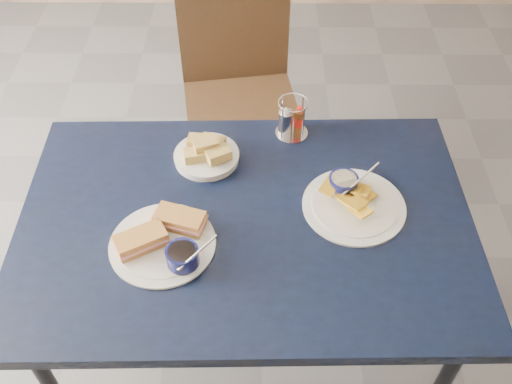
{
  "coord_description": "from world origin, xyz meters",
  "views": [
    {
      "loc": [
        -0.01,
        -1.18,
        2.02
      ],
      "look_at": [
        -0.02,
        -0.06,
        0.82
      ],
      "focal_mm": 40.0,
      "sensor_mm": 36.0,
      "label": 1
    }
  ],
  "objects_px": {
    "chair_far": "(241,77)",
    "sandwich_plate": "(165,240)",
    "dining_table": "(246,231)",
    "condiment_caddy": "(291,120)",
    "plantain_plate": "(351,198)",
    "bread_basket": "(207,153)"
  },
  "relations": [
    {
      "from": "plantain_plate",
      "to": "bread_basket",
      "type": "relative_size",
      "value": 1.5
    },
    {
      "from": "dining_table",
      "to": "condiment_caddy",
      "type": "height_order",
      "value": "condiment_caddy"
    },
    {
      "from": "dining_table",
      "to": "plantain_plate",
      "type": "height_order",
      "value": "plantain_plate"
    },
    {
      "from": "chair_far",
      "to": "condiment_caddy",
      "type": "bearing_deg",
      "value": -72.27
    },
    {
      "from": "dining_table",
      "to": "bread_basket",
      "type": "bearing_deg",
      "value": 117.6
    },
    {
      "from": "bread_basket",
      "to": "condiment_caddy",
      "type": "relative_size",
      "value": 1.51
    },
    {
      "from": "dining_table",
      "to": "chair_far",
      "type": "bearing_deg",
      "value": 92.43
    },
    {
      "from": "plantain_plate",
      "to": "condiment_caddy",
      "type": "bearing_deg",
      "value": 118.62
    },
    {
      "from": "chair_far",
      "to": "plantain_plate",
      "type": "xyz_separation_m",
      "value": [
        0.35,
        -0.88,
        0.2
      ]
    },
    {
      "from": "chair_far",
      "to": "sandwich_plate",
      "type": "xyz_separation_m",
      "value": [
        -0.18,
        -1.05,
        0.21
      ]
    },
    {
      "from": "chair_far",
      "to": "sandwich_plate",
      "type": "height_order",
      "value": "chair_far"
    },
    {
      "from": "dining_table",
      "to": "sandwich_plate",
      "type": "bearing_deg",
      "value": -155.72
    },
    {
      "from": "plantain_plate",
      "to": "condiment_caddy",
      "type": "xyz_separation_m",
      "value": [
        -0.17,
        0.31,
        0.04
      ]
    },
    {
      "from": "plantain_plate",
      "to": "bread_basket",
      "type": "distance_m",
      "value": 0.48
    },
    {
      "from": "chair_far",
      "to": "sandwich_plate",
      "type": "relative_size",
      "value": 3.15
    },
    {
      "from": "plantain_plate",
      "to": "sandwich_plate",
      "type": "bearing_deg",
      "value": -162.82
    },
    {
      "from": "sandwich_plate",
      "to": "condiment_caddy",
      "type": "bearing_deg",
      "value": 52.61
    },
    {
      "from": "sandwich_plate",
      "to": "condiment_caddy",
      "type": "xyz_separation_m",
      "value": [
        0.36,
        0.48,
        0.03
      ]
    },
    {
      "from": "dining_table",
      "to": "sandwich_plate",
      "type": "height_order",
      "value": "sandwich_plate"
    },
    {
      "from": "chair_far",
      "to": "plantain_plate",
      "type": "relative_size",
      "value": 3.22
    },
    {
      "from": "sandwich_plate",
      "to": "dining_table",
      "type": "bearing_deg",
      "value": 24.28
    },
    {
      "from": "sandwich_plate",
      "to": "bread_basket",
      "type": "relative_size",
      "value": 1.53
    }
  ]
}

